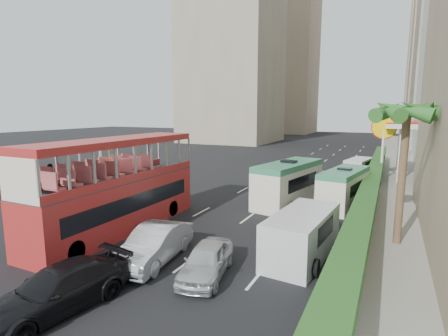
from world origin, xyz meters
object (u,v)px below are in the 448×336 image
Objects in this scene: double_decker_bus at (117,185)px; car_silver_lane_b at (207,276)px; minibus_near at (288,183)px; shell_station at (423,152)px; panel_van_near at (302,235)px; palm_tree at (402,178)px; van_asset at (312,186)px; car_silver_lane_a at (155,261)px; panel_van_far at (358,167)px; minibus_far at (344,188)px; car_black at (60,309)px.

car_silver_lane_b is (6.95, -2.73, -2.53)m from double_decker_bus.
shell_station is at bearing 67.83° from minibus_near.
palm_tree is at bearing 45.29° from panel_van_near.
van_asset is at bearing 104.79° from panel_van_near.
panel_van_far is (6.22, 25.40, 0.88)m from car_silver_lane_a.
car_silver_lane_a is 18.89m from van_asset.
van_asset is at bearing 65.72° from double_decker_bus.
minibus_far reaches higher than car_silver_lane_a.
car_silver_lane_b is 27.41m from shell_station.
car_silver_lane_b is 5.31m from car_black.
palm_tree is (10.10, 10.92, 3.38)m from car_black.
double_decker_bus reaches higher than car_silver_lane_b.
car_silver_lane_a is 4.47m from car_black.
car_silver_lane_a is 1.07× the size of panel_van_far.
minibus_far is 9.61m from panel_van_near.
panel_van_far reaches higher than car_silver_lane_a.
panel_van_far is at bearing 71.22° from van_asset.
palm_tree reaches higher than shell_station.
minibus_far reaches higher than van_asset.
car_silver_lane_a is 0.96× the size of car_black.
shell_station is (12.30, 29.92, 2.75)m from car_black.
panel_van_near is at bearing 22.18° from car_silver_lane_a.
panel_van_far is at bearing 70.94° from car_silver_lane_b.
car_silver_lane_a is at bearing -145.80° from palm_tree.
panel_van_far is at bearing -179.10° from shell_station.
car_silver_lane_a is at bearing -92.60° from panel_van_far.
palm_tree is (6.87, -5.36, 1.90)m from minibus_near.
palm_tree is at bearing -96.60° from shell_station.
double_decker_bus is 8.25m from car_black.
minibus_near is 8.92m from palm_tree.
minibus_far is (3.25, -5.84, 1.28)m from van_asset.
palm_tree reaches higher than car_silver_lane_b.
panel_van_far is at bearing 68.91° from car_silver_lane_a.
palm_tree is at bearing -55.40° from van_asset.
car_silver_lane_b is at bearing -135.50° from palm_tree.
palm_tree is at bearing 56.59° from car_black.
double_decker_bus is 10.07m from panel_van_near.
minibus_far is at bearing 77.72° from car_black.
panel_van_near reaches higher than car_silver_lane_b.
minibus_far is at bearing -113.30° from shell_station.
panel_van_near is at bearing -105.24° from shell_station.
minibus_near reaches higher than car_black.
double_decker_bus is 2.13× the size of panel_van_near.
minibus_near is (-0.36, -6.80, 1.48)m from van_asset.
minibus_far is 12.61m from panel_van_far.
minibus_near is at bearing 142.06° from palm_tree.
panel_van_near is 0.64× the size of shell_station.
double_decker_bus is at bearing 142.29° from car_silver_lane_a.
palm_tree is (3.87, 3.27, 2.35)m from panel_van_near.
panel_van_far is 5.84m from shell_station.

